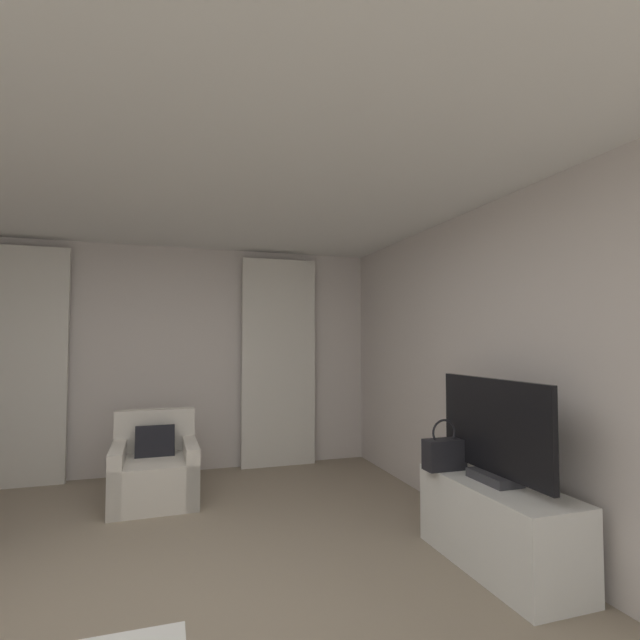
# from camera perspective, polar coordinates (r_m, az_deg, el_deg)

# --- Properties ---
(ground_plane) EXTENTS (12.00, 12.00, 0.00)m
(ground_plane) POSITION_cam_1_polar(r_m,az_deg,el_deg) (3.12, -20.07, -31.09)
(ground_plane) COLOR gray
(wall_window) EXTENTS (5.12, 0.06, 2.60)m
(wall_window) POSITION_cam_1_polar(r_m,az_deg,el_deg) (5.77, -18.74, -4.41)
(wall_window) COLOR silver
(wall_window) RESTS_ON ground
(wall_right) EXTENTS (0.06, 6.12, 2.60)m
(wall_right) POSITION_cam_1_polar(r_m,az_deg,el_deg) (3.68, 23.98, -5.45)
(wall_right) COLOR silver
(wall_right) RESTS_ON ground
(ceiling) EXTENTS (5.12, 6.12, 0.06)m
(ceiling) POSITION_cam_1_polar(r_m,az_deg,el_deg) (2.97, -19.24, 19.99)
(ceiling) COLOR white
(ceiling) RESTS_ON wall_left
(curtain_left_panel) EXTENTS (0.90, 0.06, 2.50)m
(curtain_left_panel) POSITION_cam_1_polar(r_m,az_deg,el_deg) (5.83, -32.45, -4.62)
(curtain_left_panel) COLOR silver
(curtain_left_panel) RESTS_ON ground
(curtain_right_panel) EXTENTS (0.90, 0.06, 2.50)m
(curtain_right_panel) POSITION_cam_1_polar(r_m,az_deg,el_deg) (5.79, -4.98, -5.03)
(curtain_right_panel) COLOR silver
(curtain_right_panel) RESTS_ON ground
(armchair) EXTENTS (0.78, 0.83, 0.81)m
(armchair) POSITION_cam_1_polar(r_m,az_deg,el_deg) (4.93, -19.30, -16.84)
(armchair) COLOR silver
(armchair) RESTS_ON ground
(tv_console) EXTENTS (0.49, 1.18, 0.56)m
(tv_console) POSITION_cam_1_polar(r_m,az_deg,el_deg) (3.62, 20.62, -22.15)
(tv_console) COLOR white
(tv_console) RESTS_ON ground
(tv_flatscreen) EXTENTS (0.20, 1.08, 0.69)m
(tv_flatscreen) POSITION_cam_1_polar(r_m,az_deg,el_deg) (3.48, 20.17, -12.60)
(tv_flatscreen) COLOR #333338
(tv_flatscreen) RESTS_ON tv_console
(handbag_primary) EXTENTS (0.30, 0.14, 0.37)m
(handbag_primary) POSITION_cam_1_polar(r_m,az_deg,el_deg) (3.73, 14.72, -15.23)
(handbag_primary) COLOR black
(handbag_primary) RESTS_ON tv_console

